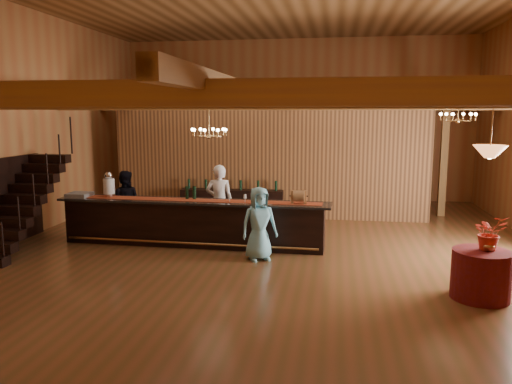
# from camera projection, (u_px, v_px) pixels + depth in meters

# --- Properties ---
(floor) EXTENTS (14.00, 14.00, 0.00)m
(floor) POSITION_uv_depth(u_px,v_px,m) (269.00, 250.00, 11.01)
(floor) COLOR brown
(floor) RESTS_ON ground
(wall_back) EXTENTS (12.00, 0.10, 5.50)m
(wall_back) POSITION_uv_depth(u_px,v_px,m) (296.00, 120.00, 17.40)
(wall_back) COLOR #A8703B
(wall_back) RESTS_ON floor
(wall_front) EXTENTS (12.00, 0.10, 5.50)m
(wall_front) POSITION_uv_depth(u_px,v_px,m) (147.00, 146.00, 3.75)
(wall_front) COLOR #A8703B
(wall_front) RESTS_ON floor
(wall_left) EXTENTS (0.10, 14.00, 5.50)m
(wall_left) POSITION_uv_depth(u_px,v_px,m) (12.00, 124.00, 11.51)
(wall_left) COLOR #A8703B
(wall_left) RESTS_ON floor
(beam_grid) EXTENTS (11.90, 13.90, 0.39)m
(beam_grid) POSITION_uv_depth(u_px,v_px,m) (273.00, 102.00, 10.99)
(beam_grid) COLOR #A26F2B
(beam_grid) RESTS_ON wall_left
(support_posts) EXTENTS (9.20, 10.20, 3.20)m
(support_posts) POSITION_uv_depth(u_px,v_px,m) (266.00, 181.00, 10.27)
(support_posts) COLOR #A26F2B
(support_posts) RESTS_ON floor
(partition_wall) EXTENTS (9.00, 0.18, 3.10)m
(partition_wall) POSITION_uv_depth(u_px,v_px,m) (268.00, 164.00, 14.26)
(partition_wall) COLOR brown
(partition_wall) RESTS_ON floor
(staircase) EXTENTS (1.00, 2.80, 2.00)m
(staircase) POSITION_uv_depth(u_px,v_px,m) (20.00, 204.00, 10.98)
(staircase) COLOR black
(staircase) RESTS_ON floor
(backroom_boxes) EXTENTS (4.10, 0.60, 1.10)m
(backroom_boxes) POSITION_uv_depth(u_px,v_px,m) (282.00, 189.00, 16.33)
(backroom_boxes) COLOR black
(backroom_boxes) RESTS_ON floor
(tasting_bar) EXTENTS (6.27, 0.96, 1.05)m
(tasting_bar) POSITION_uv_depth(u_px,v_px,m) (193.00, 222.00, 11.34)
(tasting_bar) COLOR black
(tasting_bar) RESTS_ON floor
(beverage_dispenser) EXTENTS (0.26, 0.26, 0.60)m
(beverage_dispenser) POSITION_uv_depth(u_px,v_px,m) (109.00, 185.00, 11.64)
(beverage_dispenser) COLOR silver
(beverage_dispenser) RESTS_ON tasting_bar
(glass_rack_tray) EXTENTS (0.50, 0.50, 0.10)m
(glass_rack_tray) POSITION_uv_depth(u_px,v_px,m) (79.00, 195.00, 11.70)
(glass_rack_tray) COLOR gray
(glass_rack_tray) RESTS_ON tasting_bar
(raffle_drum) EXTENTS (0.34, 0.24, 0.30)m
(raffle_drum) POSITION_uv_depth(u_px,v_px,m) (299.00, 196.00, 10.75)
(raffle_drum) COLOR #A46C40
(raffle_drum) RESTS_ON tasting_bar
(bar_bottle_0) EXTENTS (0.07, 0.07, 0.30)m
(bar_bottle_0) POSITION_uv_depth(u_px,v_px,m) (187.00, 193.00, 11.39)
(bar_bottle_0) COLOR black
(bar_bottle_0) RESTS_ON tasting_bar
(bar_bottle_1) EXTENTS (0.07, 0.07, 0.30)m
(bar_bottle_1) POSITION_uv_depth(u_px,v_px,m) (194.00, 193.00, 11.36)
(bar_bottle_1) COLOR black
(bar_bottle_1) RESTS_ON tasting_bar
(bar_bottle_2) EXTENTS (0.07, 0.07, 0.30)m
(bar_bottle_2) POSITION_uv_depth(u_px,v_px,m) (194.00, 193.00, 11.35)
(bar_bottle_2) COLOR black
(bar_bottle_2) RESTS_ON tasting_bar
(backbar_shelf) EXTENTS (2.95, 0.56, 0.83)m
(backbar_shelf) POSITION_uv_depth(u_px,v_px,m) (232.00, 204.00, 14.30)
(backbar_shelf) COLOR black
(backbar_shelf) RESTS_ON floor
(round_table) EXTENTS (0.93, 0.93, 0.80)m
(round_table) POSITION_uv_depth(u_px,v_px,m) (481.00, 275.00, 8.08)
(round_table) COLOR #541322
(round_table) RESTS_ON floor
(chandelier_left) EXTENTS (0.80, 0.80, 0.79)m
(chandelier_left) POSITION_uv_depth(u_px,v_px,m) (209.00, 132.00, 11.18)
(chandelier_left) COLOR #AA7E48
(chandelier_left) RESTS_ON beam_grid
(chandelier_right) EXTENTS (0.80, 0.80, 0.44)m
(chandelier_right) POSITION_uv_depth(u_px,v_px,m) (458.00, 117.00, 11.35)
(chandelier_right) COLOR #AA7E48
(chandelier_right) RESTS_ON beam_grid
(pendant_lamp) EXTENTS (0.52, 0.52, 0.90)m
(pendant_lamp) POSITION_uv_depth(u_px,v_px,m) (490.00, 151.00, 7.77)
(pendant_lamp) COLOR #AA7E48
(pendant_lamp) RESTS_ON beam_grid
(bartender) EXTENTS (0.68, 0.46, 1.79)m
(bartender) POSITION_uv_depth(u_px,v_px,m) (219.00, 202.00, 11.88)
(bartender) COLOR white
(bartender) RESTS_ON floor
(staff_second) EXTENTS (0.86, 0.71, 1.58)m
(staff_second) POSITION_uv_depth(u_px,v_px,m) (125.00, 202.00, 12.41)
(staff_second) COLOR black
(staff_second) RESTS_ON floor
(guest) EXTENTS (0.88, 0.76, 1.52)m
(guest) POSITION_uv_depth(u_px,v_px,m) (259.00, 224.00, 10.18)
(guest) COLOR #72B6C7
(guest) RESTS_ON floor
(floor_plant) EXTENTS (0.70, 0.57, 1.26)m
(floor_plant) POSITION_uv_depth(u_px,v_px,m) (368.00, 196.00, 14.27)
(floor_plant) COLOR #296C2B
(floor_plant) RESTS_ON floor
(table_flowers) EXTENTS (0.62, 0.57, 0.57)m
(table_flowers) POSITION_uv_depth(u_px,v_px,m) (490.00, 233.00, 8.04)
(table_flowers) COLOR red
(table_flowers) RESTS_ON round_table
(table_vase) EXTENTS (0.18, 0.18, 0.31)m
(table_vase) POSITION_uv_depth(u_px,v_px,m) (489.00, 242.00, 7.98)
(table_vase) COLOR #AA7E48
(table_vase) RESTS_ON round_table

